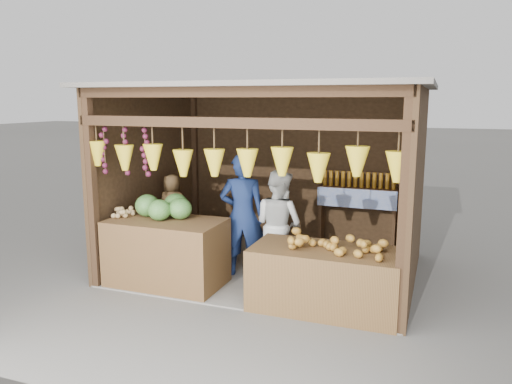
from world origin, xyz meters
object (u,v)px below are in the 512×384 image
(woman_standing, at_px, (279,225))
(man_standing, at_px, (242,215))
(vendor_seated, at_px, (172,206))
(counter_left, at_px, (167,253))
(counter_right, at_px, (325,279))

(woman_standing, bearing_deg, man_standing, 34.92)
(vendor_seated, bearing_deg, counter_left, 114.39)
(counter_right, height_order, man_standing, man_standing)
(vendor_seated, bearing_deg, woman_standing, 170.73)
(man_standing, distance_m, woman_standing, 0.52)
(counter_right, relative_size, woman_standing, 1.14)
(man_standing, xyz_separation_m, vendor_seated, (-1.31, 0.36, -0.04))
(man_standing, height_order, woman_standing, man_standing)
(counter_left, distance_m, woman_standing, 1.56)
(counter_right, bearing_deg, counter_left, 179.03)
(counter_left, bearing_deg, man_standing, 39.90)
(counter_left, bearing_deg, vendor_seated, 115.50)
(counter_left, xyz_separation_m, man_standing, (0.82, 0.68, 0.43))
(counter_left, xyz_separation_m, woman_standing, (1.32, 0.78, 0.32))
(counter_left, relative_size, man_standing, 0.86)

